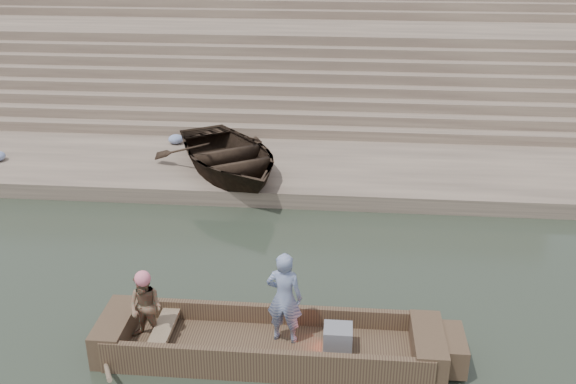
# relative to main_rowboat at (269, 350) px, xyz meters

# --- Properties ---
(ground) EXTENTS (120.00, 120.00, 0.00)m
(ground) POSITION_rel_main_rowboat_xyz_m (-3.67, -0.38, -0.11)
(ground) COLOR #293225
(ground) RESTS_ON ground
(lower_landing) EXTENTS (32.00, 4.00, 0.40)m
(lower_landing) POSITION_rel_main_rowboat_xyz_m (-3.67, 7.62, 0.09)
(lower_landing) COLOR gray
(lower_landing) RESTS_ON ground
(mid_landing) EXTENTS (32.00, 3.00, 2.80)m
(mid_landing) POSITION_rel_main_rowboat_xyz_m (-3.67, 15.12, 1.29)
(mid_landing) COLOR gray
(mid_landing) RESTS_ON ground
(upper_landing) EXTENTS (32.00, 3.00, 5.20)m
(upper_landing) POSITION_rel_main_rowboat_xyz_m (-3.67, 22.12, 2.49)
(upper_landing) COLOR gray
(upper_landing) RESTS_ON ground
(ghat_steps) EXTENTS (32.00, 11.00, 5.20)m
(ghat_steps) POSITION_rel_main_rowboat_xyz_m (-3.67, 16.82, 1.69)
(ghat_steps) COLOR gray
(ghat_steps) RESTS_ON ground
(main_rowboat) EXTENTS (5.00, 1.30, 0.22)m
(main_rowboat) POSITION_rel_main_rowboat_xyz_m (0.00, 0.00, 0.00)
(main_rowboat) COLOR brown
(main_rowboat) RESTS_ON ground
(rowboat_trim) EXTENTS (6.04, 2.63, 1.89)m
(rowboat_trim) POSITION_rel_main_rowboat_xyz_m (0.21, -0.01, 0.20)
(rowboat_trim) COLOR brown
(rowboat_trim) RESTS_ON ground
(standing_man) EXTENTS (0.64, 0.47, 1.61)m
(standing_man) POSITION_rel_main_rowboat_xyz_m (0.24, 0.17, 0.92)
(standing_man) COLOR navy
(standing_man) RESTS_ON main_rowboat
(rowing_man) EXTENTS (0.70, 0.61, 1.22)m
(rowing_man) POSITION_rel_main_rowboat_xyz_m (-2.00, -0.02, 0.72)
(rowing_man) COLOR #287950
(rowing_man) RESTS_ON main_rowboat
(television) EXTENTS (0.46, 0.42, 0.40)m
(television) POSITION_rel_main_rowboat_xyz_m (1.11, 0.00, 0.31)
(television) COLOR slate
(television) RESTS_ON main_rowboat
(beached_rowboat) EXTENTS (5.00, 5.43, 0.92)m
(beached_rowboat) POSITION_rel_main_rowboat_xyz_m (-1.85, 6.90, 0.75)
(beached_rowboat) COLOR #2D2116
(beached_rowboat) RESTS_ON lower_landing
(cloth_bundles) EXTENTS (4.94, 2.25, 0.26)m
(cloth_bundles) POSITION_rel_main_rowboat_xyz_m (-6.03, 8.06, 0.42)
(cloth_bundles) COLOR #3F5999
(cloth_bundles) RESTS_ON lower_landing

